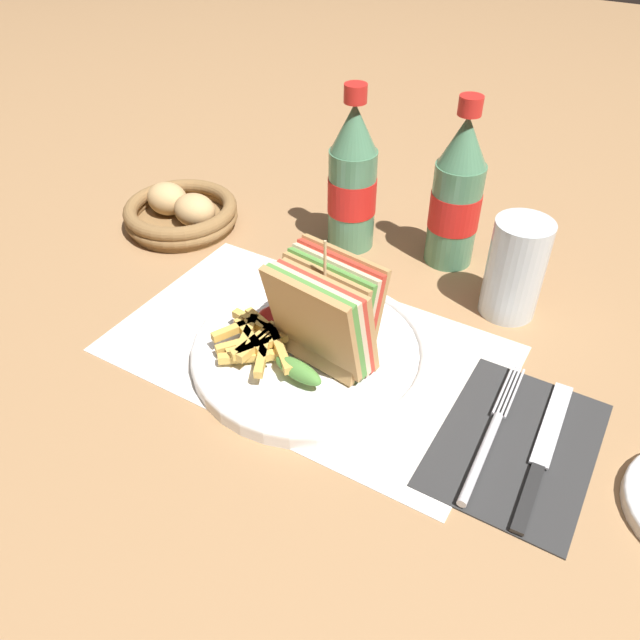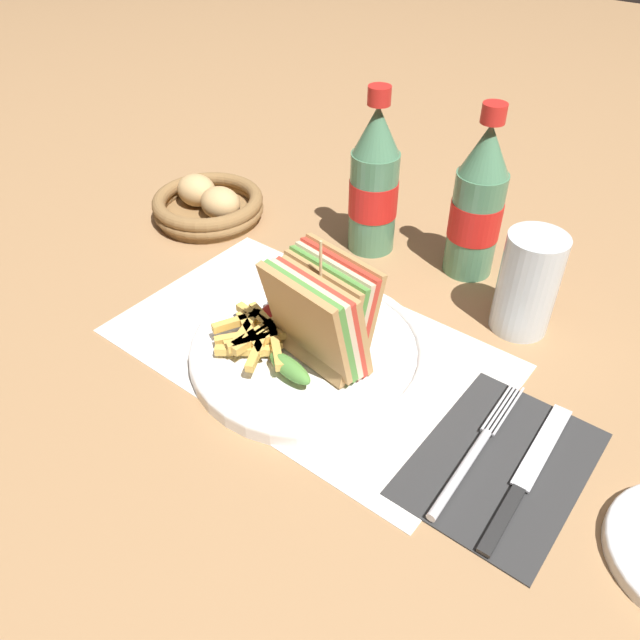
% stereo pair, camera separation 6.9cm
% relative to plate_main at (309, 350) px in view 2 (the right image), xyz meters
% --- Properties ---
extents(ground_plane, '(4.00, 4.00, 0.00)m').
position_rel_plate_main_xyz_m(ground_plane, '(-0.02, -0.03, -0.01)').
color(ground_plane, '#9E754C').
extents(placemat, '(0.44, 0.26, 0.00)m').
position_rel_plate_main_xyz_m(placemat, '(-0.01, 0.01, -0.01)').
color(placemat, silver).
rests_on(placemat, ground_plane).
extents(plate_main, '(0.27, 0.27, 0.02)m').
position_rel_plate_main_xyz_m(plate_main, '(0.00, 0.00, 0.00)').
color(plate_main, white).
rests_on(plate_main, ground_plane).
extents(club_sandwich, '(0.12, 0.11, 0.15)m').
position_rel_plate_main_xyz_m(club_sandwich, '(0.02, -0.01, 0.06)').
color(club_sandwich, tan).
rests_on(club_sandwich, plate_main).
extents(fries_pile, '(0.11, 0.11, 0.02)m').
position_rel_plate_main_xyz_m(fries_pile, '(-0.05, -0.03, 0.02)').
color(fries_pile, gold).
rests_on(fries_pile, plate_main).
extents(ketchup_blob, '(0.05, 0.04, 0.02)m').
position_rel_plate_main_xyz_m(ketchup_blob, '(-0.05, 0.01, 0.02)').
color(ketchup_blob, maroon).
rests_on(ketchup_blob, plate_main).
extents(napkin, '(0.14, 0.20, 0.00)m').
position_rel_plate_main_xyz_m(napkin, '(0.24, -0.01, -0.01)').
color(napkin, '#2D2D2D').
rests_on(napkin, ground_plane).
extents(fork, '(0.02, 0.19, 0.01)m').
position_rel_plate_main_xyz_m(fork, '(0.21, -0.02, -0.00)').
color(fork, silver).
rests_on(fork, napkin).
extents(knife, '(0.02, 0.20, 0.00)m').
position_rel_plate_main_xyz_m(knife, '(0.26, -0.01, -0.00)').
color(knife, black).
rests_on(knife, napkin).
extents(coke_bottle_near, '(0.07, 0.07, 0.22)m').
position_rel_plate_main_xyz_m(coke_bottle_near, '(-0.08, 0.23, 0.09)').
color(coke_bottle_near, '#4C7F5B').
rests_on(coke_bottle_near, ground_plane).
extents(coke_bottle_far, '(0.07, 0.07, 0.22)m').
position_rel_plate_main_xyz_m(coke_bottle_far, '(0.06, 0.27, 0.09)').
color(coke_bottle_far, '#4C7F5B').
rests_on(coke_bottle_far, ground_plane).
extents(glass_near, '(0.07, 0.07, 0.12)m').
position_rel_plate_main_xyz_m(glass_near, '(0.16, 0.20, 0.05)').
color(glass_near, silver).
rests_on(glass_near, ground_plane).
extents(bread_basket, '(0.16, 0.16, 0.06)m').
position_rel_plate_main_xyz_m(bread_basket, '(-0.31, 0.15, 0.01)').
color(bread_basket, olive).
rests_on(bread_basket, ground_plane).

